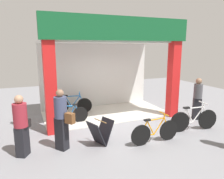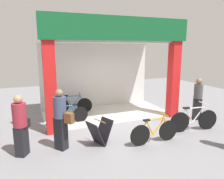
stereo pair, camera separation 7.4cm
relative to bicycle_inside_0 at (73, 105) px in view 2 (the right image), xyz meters
name	(u,v)px [view 2 (the right image)]	position (x,y,z in m)	size (l,w,h in m)	color
ground_plane	(119,123)	(1.29, -1.89, -0.35)	(18.19, 18.19, 0.00)	gray
shop_facade	(106,66)	(1.29, -0.56, 1.65)	(5.29, 2.91, 3.77)	beige
bicycle_inside_0	(73,105)	(0.00, 0.00, 0.00)	(1.56, 0.55, 0.89)	black
bicycle_inside_1	(68,115)	(-0.43, -1.24, -0.03)	(1.48, 0.41, 0.81)	black
bicycle_parked_0	(154,132)	(1.60, -3.79, -0.01)	(1.58, 0.43, 0.87)	black
bicycle_parked_1	(194,120)	(3.33, -3.48, 0.03)	(1.72, 0.48, 0.95)	black
sandwich_board_sign	(100,132)	(0.10, -3.25, 0.01)	(0.78, 0.70, 0.73)	black
pedestrian_1	(20,125)	(-1.97, -3.11, 0.47)	(0.48, 0.60, 1.61)	black
pedestrian_2	(61,119)	(-0.97, -3.16, 0.52)	(0.56, 0.63, 1.68)	black
pedestrian_3	(198,98)	(4.28, -2.62, 0.48)	(0.44, 0.44, 1.61)	black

